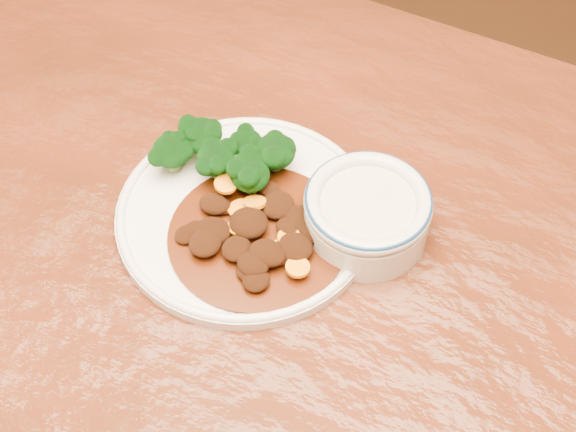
% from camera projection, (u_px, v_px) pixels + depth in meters
% --- Properties ---
extents(dining_table, '(1.55, 0.98, 0.75)m').
position_uv_depth(dining_table, '(257.00, 327.00, 0.83)').
color(dining_table, '#58210F').
rests_on(dining_table, ground).
extents(dinner_plate, '(0.26, 0.26, 0.02)m').
position_uv_depth(dinner_plate, '(246.00, 213.00, 0.81)').
color(dinner_plate, white).
rests_on(dinner_plate, dining_table).
extents(broccoli_florets, '(0.14, 0.08, 0.05)m').
position_uv_depth(broccoli_florets, '(229.00, 155.00, 0.82)').
color(broccoli_florets, '#75954D').
rests_on(broccoli_florets, dinner_plate).
extents(mince_stew, '(0.18, 0.18, 0.03)m').
position_uv_depth(mince_stew, '(261.00, 234.00, 0.78)').
color(mince_stew, '#491907').
rests_on(mince_stew, dinner_plate).
extents(dip_bowl, '(0.13, 0.13, 0.06)m').
position_uv_depth(dip_bowl, '(367.00, 213.00, 0.78)').
color(dip_bowl, beige).
rests_on(dip_bowl, dining_table).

